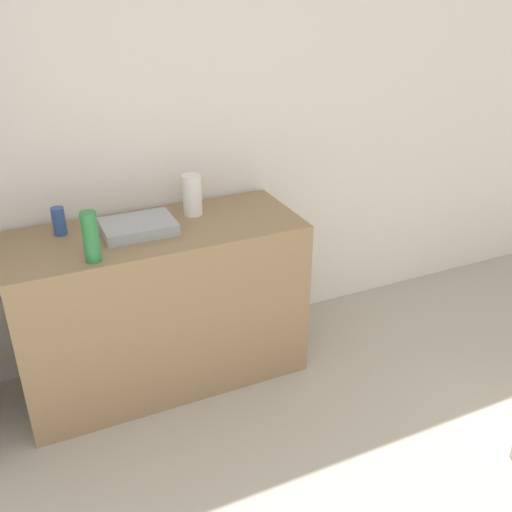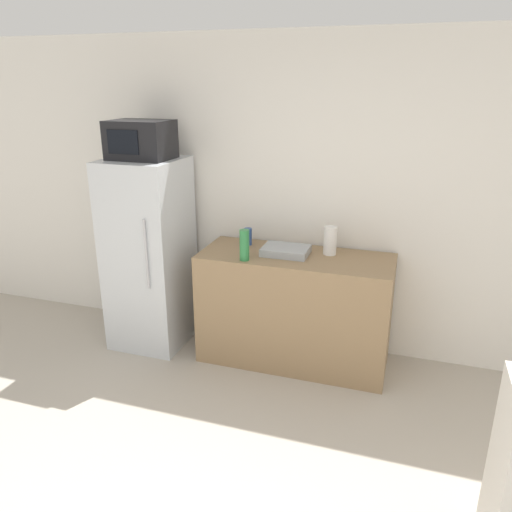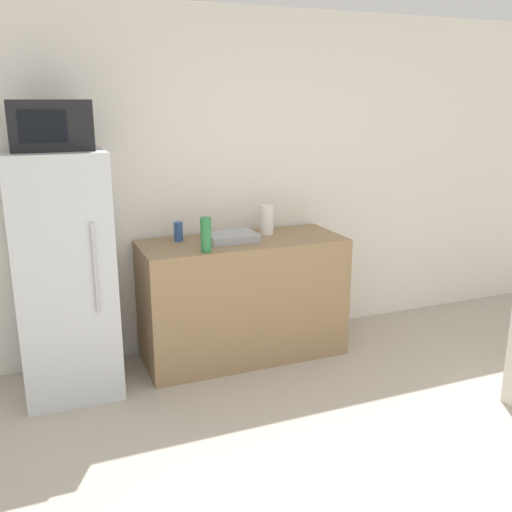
# 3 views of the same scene
# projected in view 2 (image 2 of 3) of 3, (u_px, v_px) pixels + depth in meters

# --- Properties ---
(wall_back) EXTENTS (8.00, 0.06, 2.60)m
(wall_back) POSITION_uv_depth(u_px,v_px,m) (305.00, 199.00, 4.13)
(wall_back) COLOR white
(wall_back) RESTS_ON ground_plane
(refrigerator) EXTENTS (0.61, 0.65, 1.63)m
(refrigerator) POSITION_uv_depth(u_px,v_px,m) (149.00, 254.00, 4.29)
(refrigerator) COLOR silver
(refrigerator) RESTS_ON ground_plane
(microwave) EXTENTS (0.48, 0.37, 0.30)m
(microwave) POSITION_uv_depth(u_px,v_px,m) (141.00, 140.00, 3.97)
(microwave) COLOR black
(microwave) RESTS_ON refrigerator
(counter) EXTENTS (1.52, 0.61, 0.92)m
(counter) POSITION_uv_depth(u_px,v_px,m) (294.00, 309.00, 4.08)
(counter) COLOR #937551
(counter) RESTS_ON ground_plane
(sink_basin) EXTENTS (0.36, 0.27, 0.06)m
(sink_basin) POSITION_uv_depth(u_px,v_px,m) (286.00, 251.00, 3.95)
(sink_basin) COLOR #9EA3A8
(sink_basin) RESTS_ON counter
(bottle_tall) EXTENTS (0.07, 0.07, 0.24)m
(bottle_tall) POSITION_uv_depth(u_px,v_px,m) (244.00, 245.00, 3.79)
(bottle_tall) COLOR #2D7F42
(bottle_tall) RESTS_ON counter
(bottle_short) EXTENTS (0.06, 0.06, 0.14)m
(bottle_short) POSITION_uv_depth(u_px,v_px,m) (248.00, 237.00, 4.17)
(bottle_short) COLOR #2D4C8C
(bottle_short) RESTS_ON counter
(paper_towel_roll) EXTENTS (0.10, 0.10, 0.22)m
(paper_towel_roll) POSITION_uv_depth(u_px,v_px,m) (330.00, 241.00, 3.92)
(paper_towel_roll) COLOR white
(paper_towel_roll) RESTS_ON counter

